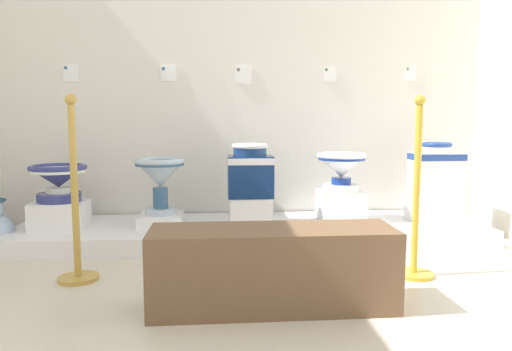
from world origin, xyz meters
name	(u,v)px	position (x,y,z in m)	size (l,w,h in m)	color
ground_plane	(279,337)	(2.03, 0.92, -0.01)	(6.07, 5.84, 0.02)	beige
wall_back	(247,57)	(2.03, 3.07, 1.46)	(4.27, 0.06, 2.92)	silver
display_platform	(251,232)	(2.03, 2.57, 0.07)	(3.56, 0.89, 0.13)	white
plinth_block_leftmost	(60,215)	(0.61, 2.52, 0.23)	(0.38, 0.31, 0.20)	white
antique_toilet_leftmost	(58,178)	(0.61, 2.52, 0.51)	(0.41, 0.41, 0.27)	navy
plinth_block_pale_glazed	(161,220)	(1.34, 2.55, 0.18)	(0.32, 0.31, 0.09)	white
antique_toilet_pale_glazed	(160,175)	(1.34, 2.55, 0.52)	(0.38, 0.38, 0.43)	silver
plinth_block_tall_cobalt	(250,210)	(2.02, 2.56, 0.24)	(0.31, 0.36, 0.21)	white
antique_toilet_tall_cobalt	(250,170)	(2.02, 2.56, 0.55)	(0.35, 0.29, 0.41)	navy
plinth_block_broad_patterned	(341,206)	(2.75, 2.63, 0.25)	(0.35, 0.29, 0.24)	white
antique_toilet_broad_patterned	(341,167)	(2.75, 2.63, 0.56)	(0.39, 0.39, 0.30)	white
plinth_block_squat_floral	(434,207)	(3.48, 2.54, 0.24)	(0.37, 0.31, 0.22)	white
antique_toilet_squat_floral	(436,168)	(3.48, 2.54, 0.56)	(0.37, 0.25, 0.40)	white
info_placard_first	(71,73)	(0.59, 3.03, 1.31)	(0.13, 0.01, 0.14)	white
info_placard_second	(169,73)	(1.38, 3.03, 1.32)	(0.13, 0.01, 0.13)	white
info_placard_third	(243,75)	(2.00, 3.03, 1.31)	(0.14, 0.01, 0.15)	white
info_placard_fourth	(330,74)	(2.74, 3.03, 1.32)	(0.10, 0.01, 0.13)	white
info_placard_fifth	(410,73)	(3.45, 3.03, 1.33)	(0.09, 0.01, 0.13)	white
stanchion_post_near_left	(76,220)	(0.96, 1.72, 0.35)	(0.23, 0.23, 1.07)	#BA923D
stanchion_post_near_right	(416,218)	(2.94, 1.63, 0.35)	(0.23, 0.23, 1.07)	gold
museum_bench	(273,268)	(2.04, 1.23, 0.20)	(1.20, 0.36, 0.40)	brown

